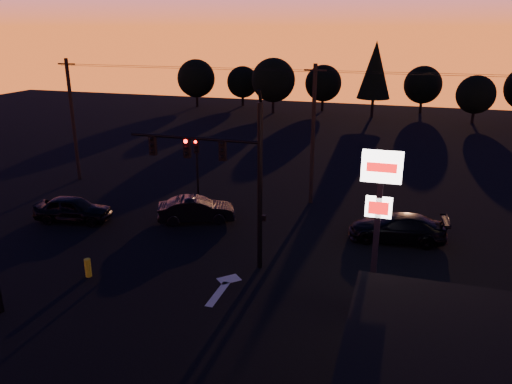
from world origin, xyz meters
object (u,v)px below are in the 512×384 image
bollard (88,268)px  car_mid (196,210)px  car_left (73,209)px  car_right (397,228)px  traffic_signal_mast (227,167)px  pylon_sign (379,199)px  secondary_signal (197,162)px

bollard → car_mid: size_ratio=0.20×
car_left → car_right: bearing=-91.6°
traffic_signal_mast → bollard: bearing=-150.7°
pylon_sign → car_right: bearing=84.7°
pylon_sign → car_mid: 13.67m
car_left → secondary_signal: bearing=-60.2°
traffic_signal_mast → pylon_sign: 7.52m
pylon_sign → car_left: pylon_sign is taller
secondary_signal → car_left: secondary_signal is taller
bollard → car_mid: (2.02, 7.92, 0.30)m
traffic_signal_mast → car_right: (7.82, 5.28, -4.18)m
car_mid → car_right: 11.62m
pylon_sign → car_right: (0.72, 7.77, -4.16)m
pylon_sign → bollard: (-12.90, -0.77, -4.47)m
car_left → car_mid: size_ratio=1.00×
traffic_signal_mast → secondary_signal: (-4.90, 7.49, -2.07)m
pylon_sign → car_mid: bearing=146.7°
secondary_signal → car_left: 8.04m
traffic_signal_mast → car_left: (-10.86, 2.51, -4.17)m
bollard → car_left: car_left is taller
car_right → bollard: bearing=-62.8°
secondary_signal → car_left: bearing=-140.1°
secondary_signal → car_right: size_ratio=0.84×
pylon_sign → car_mid: pylon_sign is taller
bollard → car_right: (13.62, 8.54, 0.31)m
bollard → car_right: 16.08m
pylon_sign → car_right: size_ratio=1.31×
traffic_signal_mast → car_right: bearing=34.0°
traffic_signal_mast → car_mid: size_ratio=1.90×
pylon_sign → car_right: 8.85m
pylon_sign → bollard: pylon_sign is taller
pylon_sign → traffic_signal_mast: bearing=160.6°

